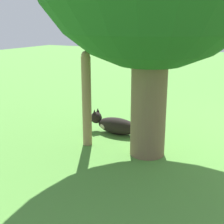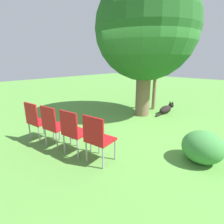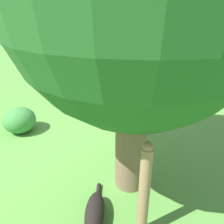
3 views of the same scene
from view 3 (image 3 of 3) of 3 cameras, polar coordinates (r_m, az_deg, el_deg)
name	(u,v)px [view 3 (image 3 of 3)]	position (r m, az deg, el deg)	size (l,w,h in m)	color
ground_plane	(84,154)	(4.38, -7.29, -10.82)	(30.00, 30.00, 0.00)	#56933D
oak_tree	(137,1)	(2.77, 6.54, 26.96)	(3.05, 3.05, 4.20)	#7A6047
dog	(94,216)	(3.12, -4.66, -25.51)	(1.16, 0.28, 0.37)	black
fence_post	(144,192)	(2.65, 8.40, -19.98)	(0.13, 0.13, 1.35)	#937551
red_chair_0	(85,92)	(6.14, -7.16, 5.32)	(0.47, 0.49, 0.90)	#B21419
red_chair_1	(105,90)	(6.19, -1.84, 5.66)	(0.47, 0.49, 0.90)	#B21419
red_chair_2	(125,89)	(6.28, 3.36, 5.94)	(0.47, 0.49, 0.90)	#B21419
red_chair_3	(144,88)	(6.43, 8.37, 6.17)	(0.47, 0.49, 0.90)	#B21419
tennis_ball	(127,111)	(6.04, 3.94, 0.27)	(0.07, 0.07, 0.07)	blue
low_shrub	(19,120)	(5.39, -23.02, -1.95)	(0.72, 0.72, 0.58)	#3D843D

